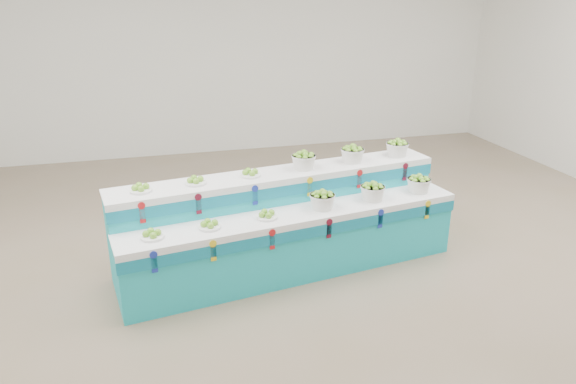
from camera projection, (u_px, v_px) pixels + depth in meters
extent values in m
plane|color=#76654B|center=(322.00, 274.00, 5.73)|extent=(10.00, 10.00, 0.00)
plane|color=silver|center=(235.00, 42.00, 9.53)|extent=(10.00, 0.00, 10.00)
cylinder|color=white|center=(152.00, 234.00, 4.91)|extent=(0.25, 0.25, 0.09)
cylinder|color=white|center=(209.00, 224.00, 5.11)|extent=(0.25, 0.25, 0.09)
cylinder|color=white|center=(267.00, 214.00, 5.34)|extent=(0.25, 0.25, 0.09)
cylinder|color=white|center=(140.00, 187.00, 5.19)|extent=(0.25, 0.25, 0.09)
cylinder|color=white|center=(195.00, 180.00, 5.40)|extent=(0.25, 0.25, 0.09)
cylinder|color=white|center=(250.00, 172.00, 5.62)|extent=(0.25, 0.25, 0.09)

